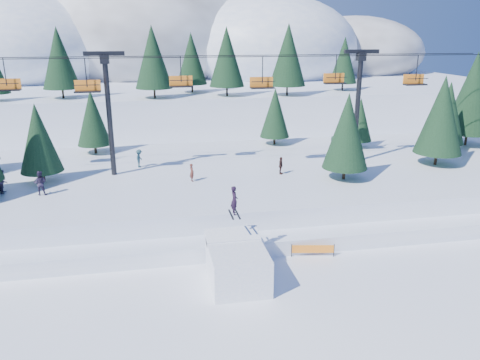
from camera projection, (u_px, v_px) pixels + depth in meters
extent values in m
plane|color=white|center=(265.00, 301.00, 25.85)|extent=(160.00, 160.00, 0.00)
cube|color=white|center=(218.00, 182.00, 42.33)|extent=(70.00, 22.00, 2.50)
cube|color=white|center=(238.00, 234.00, 33.17)|extent=(70.00, 6.00, 1.10)
cube|color=white|center=(180.00, 94.00, 88.62)|extent=(110.00, 60.00, 6.00)
ellipsoid|color=white|center=(22.00, 48.00, 84.79)|extent=(36.00, 32.40, 19.80)
ellipsoid|color=#605B59|center=(144.00, 37.00, 93.81)|extent=(44.00, 39.60, 26.40)
ellipsoid|color=white|center=(270.00, 47.00, 91.18)|extent=(34.00, 30.60, 19.72)
ellipsoid|color=#605B59|center=(353.00, 52.00, 100.78)|extent=(30.00, 27.00, 15.00)
cylinder|color=black|center=(155.00, 93.00, 60.95)|extent=(0.26, 0.26, 1.28)
cone|color=#1B3D22|center=(153.00, 57.00, 59.57)|extent=(4.77, 4.77, 7.89)
cylinder|color=black|center=(227.00, 91.00, 63.19)|extent=(0.26, 0.26, 1.26)
cone|color=#1B3D22|center=(227.00, 57.00, 61.83)|extent=(4.69, 4.69, 7.76)
cylinder|color=black|center=(287.00, 90.00, 63.60)|extent=(0.26, 0.26, 1.32)
cone|color=#1B3D22|center=(288.00, 55.00, 62.18)|extent=(4.90, 4.90, 8.10)
cylinder|color=black|center=(63.00, 93.00, 60.83)|extent=(0.26, 0.26, 1.26)
cone|color=#1B3D22|center=(59.00, 58.00, 59.47)|extent=(4.68, 4.68, 7.74)
cylinder|color=black|center=(342.00, 87.00, 69.21)|extent=(0.26, 0.26, 1.07)
cone|color=#1B3D22|center=(344.00, 60.00, 68.06)|extent=(3.98, 3.98, 6.59)
cylinder|color=black|center=(192.00, 88.00, 66.91)|extent=(0.26, 0.26, 1.16)
cone|color=#1B3D22|center=(191.00, 58.00, 65.66)|extent=(4.30, 4.30, 7.11)
cube|color=white|center=(238.00, 267.00, 27.34)|extent=(3.28, 4.05, 2.22)
cube|color=white|center=(232.00, 237.00, 28.61)|extent=(3.28, 1.42, 0.79)
imported|color=black|center=(234.00, 200.00, 27.78)|extent=(0.47, 0.67, 1.76)
cube|color=black|center=(231.00, 215.00, 28.01)|extent=(0.11, 1.65, 0.03)
cube|color=black|center=(238.00, 214.00, 28.08)|extent=(0.11, 1.65, 0.03)
cylinder|color=black|center=(109.00, 117.00, 38.83)|extent=(0.44, 0.44, 10.00)
cube|color=black|center=(104.00, 53.00, 37.29)|extent=(3.20, 0.35, 0.35)
cube|color=black|center=(105.00, 59.00, 37.42)|extent=(0.70, 0.70, 0.70)
cylinder|color=black|center=(357.00, 109.00, 42.77)|extent=(0.44, 0.44, 10.00)
cube|color=black|center=(362.00, 51.00, 41.24)|extent=(3.20, 0.35, 0.35)
cube|color=black|center=(361.00, 57.00, 41.37)|extent=(0.70, 0.70, 0.70)
cylinder|color=black|center=(242.00, 57.00, 38.23)|extent=(46.00, 0.06, 0.06)
cylinder|color=black|center=(237.00, 55.00, 40.48)|extent=(46.00, 0.06, 0.06)
cylinder|color=black|center=(5.00, 72.00, 37.41)|extent=(0.08, 0.08, 2.20)
cube|color=black|center=(7.00, 90.00, 37.85)|extent=(2.00, 0.75, 0.12)
cube|color=orange|center=(8.00, 84.00, 38.07)|extent=(2.00, 0.10, 0.85)
cylinder|color=black|center=(5.00, 84.00, 37.36)|extent=(2.00, 0.06, 0.06)
cylinder|color=black|center=(86.00, 73.00, 36.34)|extent=(0.08, 0.08, 2.20)
cube|color=black|center=(88.00, 92.00, 36.77)|extent=(2.00, 0.75, 0.12)
cube|color=orange|center=(88.00, 85.00, 36.99)|extent=(2.00, 0.10, 0.85)
cylinder|color=black|center=(86.00, 85.00, 36.28)|extent=(2.00, 0.06, 0.06)
cylinder|color=black|center=(181.00, 69.00, 39.93)|extent=(0.08, 0.08, 2.20)
cube|color=black|center=(181.00, 86.00, 40.37)|extent=(2.00, 0.75, 0.12)
cube|color=orange|center=(181.00, 81.00, 40.59)|extent=(2.00, 0.10, 0.85)
cylinder|color=black|center=(181.00, 80.00, 39.88)|extent=(2.00, 0.06, 0.06)
cylinder|color=black|center=(262.00, 70.00, 38.87)|extent=(0.08, 0.08, 2.20)
cube|color=black|center=(262.00, 88.00, 39.31)|extent=(2.00, 0.75, 0.12)
cube|color=orange|center=(261.00, 82.00, 39.53)|extent=(2.00, 0.10, 0.85)
cylinder|color=black|center=(263.00, 82.00, 38.82)|extent=(2.00, 0.06, 0.06)
cylinder|color=black|center=(336.00, 67.00, 42.46)|extent=(0.08, 0.08, 2.20)
cube|color=black|center=(335.00, 83.00, 42.89)|extent=(2.00, 0.75, 0.12)
cube|color=orange|center=(334.00, 78.00, 43.11)|extent=(2.00, 0.10, 0.85)
cylinder|color=black|center=(337.00, 77.00, 42.40)|extent=(2.00, 0.06, 0.06)
cylinder|color=black|center=(417.00, 68.00, 41.40)|extent=(0.08, 0.08, 2.20)
cube|color=black|center=(415.00, 85.00, 41.84)|extent=(2.00, 0.75, 0.12)
cube|color=orange|center=(413.00, 79.00, 42.06)|extent=(2.00, 0.10, 0.85)
cylinder|color=black|center=(418.00, 79.00, 41.34)|extent=(2.00, 0.06, 0.06)
cylinder|color=black|center=(436.00, 159.00, 43.15)|extent=(0.26, 0.26, 1.14)
cone|color=#1B3D22|center=(441.00, 115.00, 41.92)|extent=(4.23, 4.23, 7.00)
cylinder|color=black|center=(443.00, 147.00, 47.68)|extent=(0.26, 0.26, 1.00)
cone|color=#1B3D22|center=(448.00, 113.00, 46.61)|extent=(3.71, 3.71, 6.14)
cylinder|color=black|center=(466.00, 139.00, 50.61)|extent=(0.26, 0.26, 1.39)
cone|color=#1B3D22|center=(473.00, 93.00, 49.12)|extent=(5.15, 5.15, 8.51)
cylinder|color=black|center=(358.00, 144.00, 49.80)|extent=(0.26, 0.26, 0.73)
cone|color=#1B3D22|center=(360.00, 120.00, 49.01)|extent=(2.72, 2.72, 4.49)
cylinder|color=black|center=(95.00, 149.00, 47.34)|extent=(0.26, 0.26, 0.89)
cone|color=#1B3D22|center=(92.00, 117.00, 46.38)|extent=(3.32, 3.32, 5.49)
cylinder|color=black|center=(274.00, 140.00, 51.08)|extent=(0.26, 0.26, 0.86)
cone|color=#1B3D22|center=(275.00, 112.00, 50.16)|extent=(3.19, 3.19, 5.28)
cylinder|color=black|center=(43.00, 176.00, 38.25)|extent=(0.26, 0.26, 0.90)
cone|color=#1B3D22|center=(38.00, 138.00, 37.27)|extent=(3.35, 3.35, 5.55)
cylinder|color=black|center=(344.00, 173.00, 38.93)|extent=(0.26, 0.26, 1.00)
cone|color=#1B3D22|center=(347.00, 131.00, 37.85)|extent=(3.72, 3.72, 6.15)
imported|color=#2C233C|center=(40.00, 183.00, 35.02)|extent=(0.94, 0.75, 1.87)
imported|color=#1F3D30|center=(333.00, 145.00, 46.67)|extent=(0.78, 1.02, 1.88)
imported|color=#3B231F|center=(281.00, 166.00, 40.22)|extent=(0.75, 0.96, 1.52)
imported|color=#532820|center=(192.00, 172.00, 38.30)|extent=(0.50, 0.63, 1.49)
imported|color=#23434D|center=(139.00, 158.00, 42.27)|extent=(0.87, 1.19, 1.64)
imported|color=#2A253B|center=(3.00, 181.00, 35.43)|extent=(0.69, 0.89, 1.83)
cylinder|color=black|center=(292.00, 251.00, 30.86)|extent=(0.06, 0.06, 0.90)
cylinder|color=black|center=(334.00, 250.00, 30.88)|extent=(0.06, 0.06, 0.90)
cube|color=orange|center=(313.00, 249.00, 30.84)|extent=(2.76, 0.54, 0.55)
cylinder|color=black|center=(380.00, 232.00, 33.74)|extent=(0.06, 0.06, 0.90)
cylinder|color=black|center=(419.00, 232.00, 33.70)|extent=(0.06, 0.06, 0.90)
cube|color=orange|center=(400.00, 231.00, 33.69)|extent=(2.75, 0.61, 0.55)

